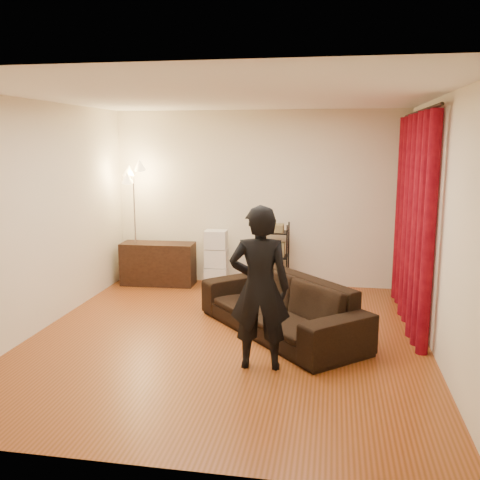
% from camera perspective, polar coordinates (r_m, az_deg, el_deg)
% --- Properties ---
extents(floor, '(5.00, 5.00, 0.00)m').
position_cam_1_polar(floor, '(6.23, -1.41, -10.47)').
color(floor, brown).
rests_on(floor, ground).
extents(ceiling, '(5.00, 5.00, 0.00)m').
position_cam_1_polar(ceiling, '(5.84, -1.53, 15.12)').
color(ceiling, white).
rests_on(ceiling, ground).
extents(wall_back, '(5.00, 0.00, 5.00)m').
position_cam_1_polar(wall_back, '(8.33, 1.94, 4.42)').
color(wall_back, beige).
rests_on(wall_back, ground).
extents(wall_front, '(5.00, 0.00, 5.00)m').
position_cam_1_polar(wall_front, '(3.52, -9.54, -4.11)').
color(wall_front, beige).
rests_on(wall_front, ground).
extents(wall_left, '(0.00, 5.00, 5.00)m').
position_cam_1_polar(wall_left, '(6.70, -20.71, 2.27)').
color(wall_left, beige).
rests_on(wall_left, ground).
extents(wall_right, '(0.00, 5.00, 5.00)m').
position_cam_1_polar(wall_right, '(5.87, 20.60, 1.22)').
color(wall_right, beige).
rests_on(wall_right, ground).
extents(curtain_rod, '(0.04, 2.65, 0.04)m').
position_cam_1_polar(curtain_rod, '(6.91, 18.71, 12.87)').
color(curtain_rod, black).
rests_on(curtain_rod, wall_right).
extents(curtain, '(0.22, 2.65, 2.55)m').
position_cam_1_polar(curtain, '(6.96, 17.93, 2.11)').
color(curtain, maroon).
rests_on(curtain, ground).
extents(sofa, '(2.18, 2.28, 0.66)m').
position_cam_1_polar(sofa, '(6.32, 4.31, -7.00)').
color(sofa, black).
rests_on(sofa, ground).
extents(person, '(0.63, 0.45, 1.64)m').
position_cam_1_polar(person, '(5.24, 2.11, -5.12)').
color(person, black).
rests_on(person, ground).
extents(media_cabinet, '(1.15, 0.47, 0.66)m').
position_cam_1_polar(media_cabinet, '(8.51, -8.71, -2.51)').
color(media_cabinet, black).
rests_on(media_cabinet, ground).
extents(storage_boxes, '(0.37, 0.31, 0.88)m').
position_cam_1_polar(storage_boxes, '(8.35, -2.55, -1.91)').
color(storage_boxes, silver).
rests_on(storage_boxes, ground).
extents(wire_shelf, '(0.49, 0.36, 1.02)m').
position_cam_1_polar(wire_shelf, '(8.11, 3.46, -1.76)').
color(wire_shelf, black).
rests_on(wire_shelf, ground).
extents(floor_lamp, '(0.44, 0.44, 1.88)m').
position_cam_1_polar(floor_lamp, '(8.46, -11.15, 1.52)').
color(floor_lamp, silver).
rests_on(floor_lamp, ground).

